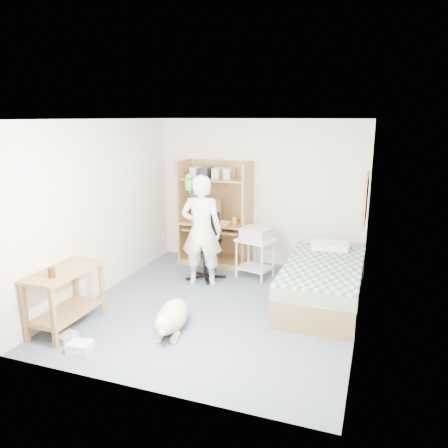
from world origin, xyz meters
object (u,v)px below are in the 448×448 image
at_px(office_chair, 206,255).
at_px(dog, 172,317).
at_px(person, 202,231).
at_px(printer_cart, 255,252).
at_px(bed, 323,283).
at_px(computer_hutch, 216,217).
at_px(side_desk, 65,290).

height_order(office_chair, dog, office_chair).
relative_size(person, dog, 1.63).
xyz_separation_m(office_chair, printer_cart, (0.75, 0.25, 0.06)).
height_order(bed, person, person).
xyz_separation_m(office_chair, person, (0.06, -0.31, 0.49)).
distance_m(office_chair, dog, 1.86).
bearing_deg(computer_hutch, person, -81.40).
xyz_separation_m(bed, side_desk, (-2.85, -1.82, 0.21)).
distance_m(bed, side_desk, 3.39).
xyz_separation_m(dog, printer_cart, (0.45, 2.08, 0.25)).
bearing_deg(office_chair, dog, -91.92).
bearing_deg(office_chair, bed, -22.47).
bearing_deg(printer_cart, side_desk, -109.01).
height_order(computer_hutch, side_desk, computer_hutch).
height_order(computer_hutch, dog, computer_hutch).
xyz_separation_m(person, printer_cart, (0.69, 0.56, -0.43)).
distance_m(dog, printer_cart, 2.14).
xyz_separation_m(side_desk, dog, (1.24, 0.37, -0.32)).
distance_m(person, printer_cart, 0.98).
xyz_separation_m(bed, printer_cart, (-1.16, 0.64, 0.14)).
xyz_separation_m(side_desk, printer_cart, (1.69, 2.45, -0.07)).
bearing_deg(computer_hutch, bed, -29.29).
distance_m(office_chair, printer_cart, 0.79).
distance_m(side_desk, dog, 1.34).
bearing_deg(dog, printer_cart, 64.89).
bearing_deg(bed, dog, -138.08).
bearing_deg(office_chair, side_desk, -124.41).
xyz_separation_m(computer_hutch, dog, (0.39, -2.57, -0.65)).
bearing_deg(printer_cart, bed, -13.26).
relative_size(computer_hutch, bed, 0.89).
bearing_deg(dog, computer_hutch, 85.84).
distance_m(office_chair, person, 0.58).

